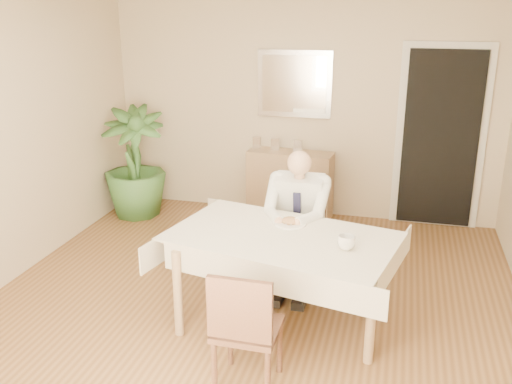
% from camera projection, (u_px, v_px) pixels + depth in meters
% --- Properties ---
extents(room, '(5.00, 5.02, 2.60)m').
position_uv_depth(room, '(244.00, 162.00, 4.29)').
color(room, brown).
rests_on(room, ground).
extents(window, '(1.34, 0.04, 1.44)m').
position_uv_depth(window, '(52.00, 307.00, 1.97)').
color(window, beige).
rests_on(window, room).
extents(doorway, '(0.96, 0.07, 2.10)m').
position_uv_depth(doorway, '(440.00, 140.00, 6.27)').
color(doorway, beige).
rests_on(doorway, ground).
extents(mirror, '(0.86, 0.04, 0.76)m').
position_uv_depth(mirror, '(294.00, 84.00, 6.50)').
color(mirror, silver).
rests_on(mirror, room).
extents(dining_table, '(1.93, 1.38, 0.75)m').
position_uv_depth(dining_table, '(282.00, 246.00, 4.38)').
color(dining_table, '#957351').
rests_on(dining_table, ground).
extents(chair_far, '(0.42, 0.42, 0.88)m').
position_uv_depth(chair_far, '(301.00, 225.00, 5.24)').
color(chair_far, '#3E271C').
rests_on(chair_far, ground).
extents(chair_near, '(0.42, 0.42, 0.88)m').
position_uv_depth(chair_near, '(245.00, 326.00, 3.63)').
color(chair_near, '#3E271C').
rests_on(chair_near, ground).
extents(seated_man, '(0.48, 0.72, 1.24)m').
position_uv_depth(seated_man, '(296.00, 216.00, 4.92)').
color(seated_man, silver).
rests_on(seated_man, ground).
extents(plate, '(0.26, 0.26, 0.02)m').
position_uv_depth(plate, '(290.00, 223.00, 4.57)').
color(plate, white).
rests_on(plate, dining_table).
extents(food, '(0.14, 0.14, 0.06)m').
position_uv_depth(food, '(290.00, 221.00, 4.56)').
color(food, brown).
rests_on(food, dining_table).
extents(knife, '(0.01, 0.13, 0.01)m').
position_uv_depth(knife, '(294.00, 224.00, 4.50)').
color(knife, silver).
rests_on(knife, dining_table).
extents(fork, '(0.01, 0.13, 0.01)m').
position_uv_depth(fork, '(284.00, 224.00, 4.52)').
color(fork, silver).
rests_on(fork, dining_table).
extents(coffee_mug, '(0.16, 0.16, 0.10)m').
position_uv_depth(coffee_mug, '(346.00, 242.00, 4.10)').
color(coffee_mug, white).
rests_on(coffee_mug, dining_table).
extents(sideboard, '(1.01, 0.42, 0.79)m').
position_uv_depth(sideboard, '(290.00, 184.00, 6.73)').
color(sideboard, '#957351').
rests_on(sideboard, ground).
extents(photo_frame_left, '(0.10, 0.02, 0.14)m').
position_uv_depth(photo_frame_left, '(257.00, 143.00, 6.74)').
color(photo_frame_left, silver).
rests_on(photo_frame_left, sideboard).
extents(photo_frame_center, '(0.10, 0.02, 0.14)m').
position_uv_depth(photo_frame_center, '(275.00, 144.00, 6.66)').
color(photo_frame_center, silver).
rests_on(photo_frame_center, sideboard).
extents(photo_frame_right, '(0.10, 0.02, 0.14)m').
position_uv_depth(photo_frame_right, '(298.00, 146.00, 6.58)').
color(photo_frame_right, silver).
rests_on(photo_frame_right, sideboard).
extents(potted_palm, '(0.94, 0.94, 1.30)m').
position_uv_depth(potted_palm, '(134.00, 162.00, 6.69)').
color(potted_palm, '#2C5222').
rests_on(potted_palm, ground).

